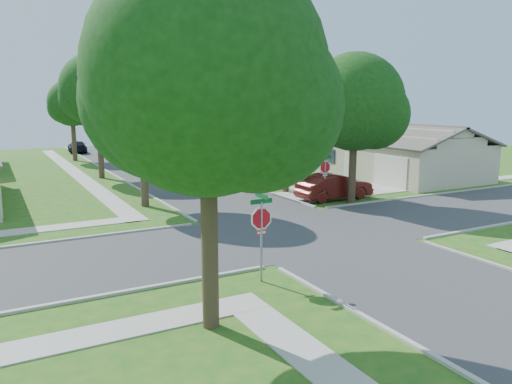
{
  "coord_description": "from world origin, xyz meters",
  "views": [
    {
      "loc": [
        -12.34,
        -18.52,
        5.92
      ],
      "look_at": [
        -1.16,
        2.23,
        1.6
      ],
      "focal_mm": 35.0,
      "sensor_mm": 36.0,
      "label": 1
    }
  ],
  "objects_px": {
    "tree_w_mid": "(98,93)",
    "tree_w_far": "(72,105)",
    "house_ne_near": "(394,157)",
    "stop_sign_ne": "(325,169)",
    "car_curb_east": "(154,150)",
    "tree_ne_corner": "(355,107)",
    "tree_e_near": "(287,105)",
    "house_ne_far": "(278,141)",
    "tree_e_mid": "(212,97)",
    "tree_sw_corner": "(209,87)",
    "tree_e_far": "(164,100)",
    "car_driveway": "(334,186)",
    "stop_sign_sw": "(261,222)",
    "car_curb_west": "(77,147)",
    "tree_w_near": "(142,97)"
  },
  "relations": [
    {
      "from": "tree_w_far",
      "to": "house_ne_far",
      "type": "relative_size",
      "value": 0.59
    },
    {
      "from": "tree_w_far",
      "to": "tree_e_far",
      "type": "bearing_deg",
      "value": 0.0
    },
    {
      "from": "stop_sign_sw",
      "to": "tree_e_near",
      "type": "relative_size",
      "value": 0.36
    },
    {
      "from": "house_ne_far",
      "to": "car_driveway",
      "type": "bearing_deg",
      "value": -113.04
    },
    {
      "from": "tree_w_mid",
      "to": "car_driveway",
      "type": "bearing_deg",
      "value": -55.54
    },
    {
      "from": "car_curb_east",
      "to": "tree_e_far",
      "type": "bearing_deg",
      "value": 38.33
    },
    {
      "from": "tree_w_near",
      "to": "tree_sw_corner",
      "type": "xyz_separation_m",
      "value": [
        -2.79,
        -16.0,
        0.15
      ]
    },
    {
      "from": "tree_e_far",
      "to": "stop_sign_sw",
      "type": "bearing_deg",
      "value": -103.73
    },
    {
      "from": "stop_sign_sw",
      "to": "car_curb_west",
      "type": "relative_size",
      "value": 0.64
    },
    {
      "from": "tree_e_far",
      "to": "car_driveway",
      "type": "distance_m",
      "value": 29.0
    },
    {
      "from": "tree_w_mid",
      "to": "tree_w_far",
      "type": "distance_m",
      "value": 13.04
    },
    {
      "from": "tree_w_near",
      "to": "tree_w_far",
      "type": "height_order",
      "value": "tree_w_near"
    },
    {
      "from": "tree_w_mid",
      "to": "house_ne_near",
      "type": "distance_m",
      "value": 23.46
    },
    {
      "from": "house_ne_near",
      "to": "car_driveway",
      "type": "height_order",
      "value": "house_ne_near"
    },
    {
      "from": "stop_sign_ne",
      "to": "car_curb_east",
      "type": "distance_m",
      "value": 28.4
    },
    {
      "from": "tree_e_near",
      "to": "car_curb_west",
      "type": "distance_m",
      "value": 34.39
    },
    {
      "from": "tree_w_near",
      "to": "car_curb_west",
      "type": "height_order",
      "value": "tree_w_near"
    },
    {
      "from": "tree_w_near",
      "to": "house_ne_far",
      "type": "bearing_deg",
      "value": 44.09
    },
    {
      "from": "tree_e_mid",
      "to": "tree_sw_corner",
      "type": "height_order",
      "value": "tree_sw_corner"
    },
    {
      "from": "tree_w_far",
      "to": "tree_e_near",
      "type": "bearing_deg",
      "value": -69.39
    },
    {
      "from": "tree_w_mid",
      "to": "tree_ne_corner",
      "type": "height_order",
      "value": "tree_w_mid"
    },
    {
      "from": "tree_e_far",
      "to": "house_ne_far",
      "type": "xyz_separation_m",
      "value": [
        11.24,
        -5.01,
        -4.46
      ]
    },
    {
      "from": "stop_sign_sw",
      "to": "tree_w_mid",
      "type": "height_order",
      "value": "tree_w_mid"
    },
    {
      "from": "tree_w_mid",
      "to": "house_ne_far",
      "type": "relative_size",
      "value": 0.7
    },
    {
      "from": "tree_e_mid",
      "to": "tree_ne_corner",
      "type": "bearing_deg",
      "value": -84.55
    },
    {
      "from": "tree_e_near",
      "to": "tree_w_near",
      "type": "distance_m",
      "value": 9.41
    },
    {
      "from": "tree_e_near",
      "to": "tree_sw_corner",
      "type": "height_order",
      "value": "tree_sw_corner"
    },
    {
      "from": "tree_e_mid",
      "to": "house_ne_far",
      "type": "bearing_deg",
      "value": 35.42
    },
    {
      "from": "car_driveway",
      "to": "car_curb_west",
      "type": "xyz_separation_m",
      "value": [
        -9.2,
        36.59,
        -0.12
      ]
    },
    {
      "from": "stop_sign_sw",
      "to": "tree_e_mid",
      "type": "bearing_deg",
      "value": 69.8
    },
    {
      "from": "house_ne_near",
      "to": "car_curb_west",
      "type": "bearing_deg",
      "value": 121.68
    },
    {
      "from": "tree_e_far",
      "to": "house_ne_far",
      "type": "height_order",
      "value": "tree_e_far"
    },
    {
      "from": "tree_w_near",
      "to": "tree_sw_corner",
      "type": "height_order",
      "value": "tree_sw_corner"
    },
    {
      "from": "tree_ne_corner",
      "to": "stop_sign_sw",
      "type": "bearing_deg",
      "value": -141.16
    },
    {
      "from": "tree_ne_corner",
      "to": "tree_e_near",
      "type": "bearing_deg",
      "value": 108.53
    },
    {
      "from": "tree_w_mid",
      "to": "car_driveway",
      "type": "relative_size",
      "value": 1.98
    },
    {
      "from": "tree_w_mid",
      "to": "tree_w_far",
      "type": "xyz_separation_m",
      "value": [
        -0.01,
        13.0,
        -0.98
      ]
    },
    {
      "from": "stop_sign_ne",
      "to": "tree_ne_corner",
      "type": "relative_size",
      "value": 0.34
    },
    {
      "from": "tree_e_mid",
      "to": "tree_w_near",
      "type": "height_order",
      "value": "tree_e_mid"
    },
    {
      "from": "tree_sw_corner",
      "to": "car_curb_west",
      "type": "relative_size",
      "value": 2.06
    },
    {
      "from": "stop_sign_sw",
      "to": "tree_w_mid",
      "type": "bearing_deg",
      "value": 89.87
    },
    {
      "from": "tree_w_far",
      "to": "tree_sw_corner",
      "type": "bearing_deg",
      "value": -93.89
    },
    {
      "from": "house_ne_near",
      "to": "tree_sw_corner",
      "type": "bearing_deg",
      "value": -142.48
    },
    {
      "from": "house_ne_near",
      "to": "stop_sign_ne",
      "type": "bearing_deg",
      "value": -150.86
    },
    {
      "from": "car_driveway",
      "to": "stop_sign_sw",
      "type": "bearing_deg",
      "value": 133.12
    },
    {
      "from": "car_curb_west",
      "to": "tree_ne_corner",
      "type": "bearing_deg",
      "value": 108.07
    },
    {
      "from": "tree_e_far",
      "to": "tree_w_far",
      "type": "relative_size",
      "value": 1.09
    },
    {
      "from": "tree_ne_corner",
      "to": "house_ne_near",
      "type": "xyz_separation_m",
      "value": [
        9.63,
        6.79,
        -4.08
      ]
    },
    {
      "from": "tree_sw_corner",
      "to": "car_curb_east",
      "type": "bearing_deg",
      "value": 75.12
    },
    {
      "from": "tree_e_near",
      "to": "tree_e_mid",
      "type": "distance_m",
      "value": 12.02
    }
  ]
}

